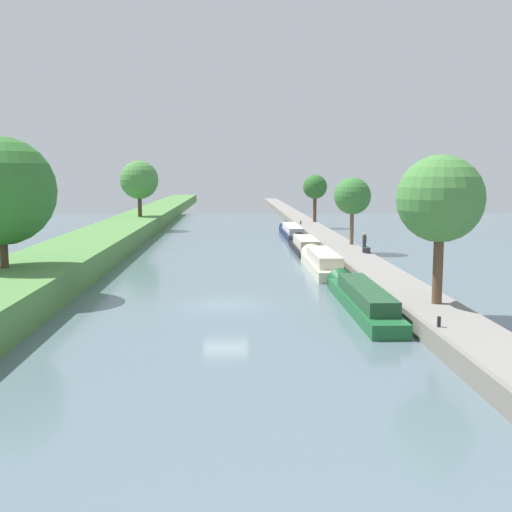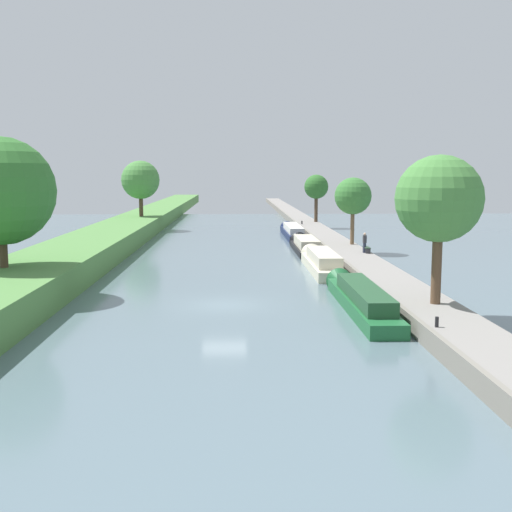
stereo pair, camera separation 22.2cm
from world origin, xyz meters
name	(u,v)px [view 2 (the right image)]	position (x,y,z in m)	size (l,w,h in m)	color
ground_plane	(224,305)	(0.00, 0.00, 0.00)	(160.00, 160.00, 0.00)	slate
left_grassy_bank	(9,290)	(-11.96, 0.00, 0.93)	(6.07, 260.00, 1.87)	#518442
right_towpath	(408,297)	(10.44, 0.00, 0.43)	(3.02, 260.00, 0.86)	gray
stone_quay	(379,296)	(8.80, 0.00, 0.46)	(0.25, 260.00, 0.91)	gray
narrowboat_green	(360,298)	(7.46, -1.09, 0.60)	(1.80, 13.76, 1.96)	#1E6033
narrowboat_cream	(321,262)	(7.23, 12.91, 0.63)	(2.05, 12.40, 2.17)	beige
narrowboat_black	(305,245)	(7.31, 24.95, 0.54)	(2.15, 11.46, 2.13)	black
narrowboat_navy	(292,231)	(7.34, 38.74, 0.60)	(1.90, 15.09, 1.99)	#141E42
tree_rightbank_near	(439,199)	(10.71, -4.01, 6.10)	(4.33, 4.33, 7.44)	brown
tree_rightbank_midnear	(353,196)	(11.43, 22.61, 5.29)	(3.38, 3.38, 6.15)	brown
tree_rightbank_midfar	(316,187)	(11.54, 49.75, 5.53)	(3.25, 3.25, 6.36)	#4C3828
tree_leftbank_downstream	(140,180)	(-11.53, 46.94, 6.53)	(4.91, 4.91, 7.14)	#4C3828
tree_leftbank_upstream	(0,191)	(-13.02, 2.39, 6.35)	(6.33, 6.33, 7.66)	#4C3828
person_walking	(365,242)	(11.32, 16.46, 1.74)	(0.34, 0.34, 1.66)	#282D42
mooring_bollard_near	(437,322)	(9.22, -8.86, 1.09)	(0.16, 0.16, 0.45)	black
mooring_bollard_far	(302,223)	(9.22, 45.74, 1.09)	(0.16, 0.16, 0.45)	black
park_bench	(367,248)	(11.50, 16.50, 1.21)	(0.44, 1.50, 0.47)	#333338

